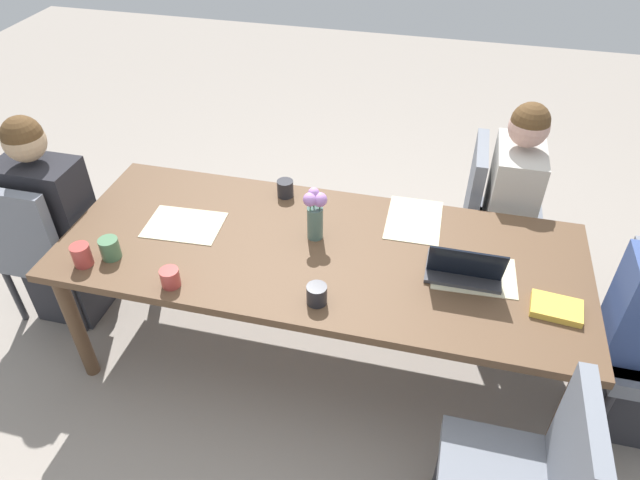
{
  "coord_description": "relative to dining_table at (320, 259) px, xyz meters",
  "views": [
    {
      "loc": [
        0.47,
        -1.94,
        2.39
      ],
      "look_at": [
        0.0,
        0.0,
        0.78
      ],
      "focal_mm": 31.98,
      "sensor_mm": 36.0,
      "label": 1
    }
  ],
  "objects": [
    {
      "name": "coffee_mug_near_right",
      "position": [
        -0.99,
        -0.35,
        0.12
      ],
      "size": [
        0.08,
        0.08,
        0.1
      ],
      "primitive_type": "cylinder",
      "color": "#AD3D38",
      "rests_on": "dining_table"
    },
    {
      "name": "chair_head_left_left_mid",
      "position": [
        -1.5,
        -0.04,
        -0.16
      ],
      "size": [
        0.44,
        0.44,
        0.9
      ],
      "color": "slate",
      "rests_on": "ground_plane"
    },
    {
      "name": "coffee_mug_far_left",
      "position": [
        -0.55,
        -0.38,
        0.11
      ],
      "size": [
        0.08,
        0.08,
        0.08
      ],
      "primitive_type": "cylinder",
      "color": "#AD3D38",
      "rests_on": "dining_table"
    },
    {
      "name": "coffee_mug_centre_left",
      "position": [
        -0.89,
        -0.28,
        0.12
      ],
      "size": [
        0.09,
        0.09,
        0.1
      ],
      "primitive_type": "cylinder",
      "color": "#47704C",
      "rests_on": "dining_table"
    },
    {
      "name": "placemat_far_left_near",
      "position": [
        0.39,
        0.32,
        0.07
      ],
      "size": [
        0.27,
        0.36,
        0.0
      ],
      "primitive_type": "cube",
      "rotation": [
        0.0,
        0.0,
        -1.55
      ],
      "color": "beige",
      "rests_on": "dining_table"
    },
    {
      "name": "chair_near_right_near",
      "position": [
        0.93,
        -0.78,
        -0.16
      ],
      "size": [
        0.44,
        0.44,
        0.9
      ],
      "color": "slate",
      "rests_on": "ground_plane"
    },
    {
      "name": "book_red_cover",
      "position": [
        1.02,
        -0.16,
        0.08
      ],
      "size": [
        0.21,
        0.16,
        0.03
      ],
      "primitive_type": "cube",
      "rotation": [
        0.0,
        0.0,
        -0.1
      ],
      "color": "gold",
      "rests_on": "dining_table"
    },
    {
      "name": "ground_plane",
      "position": [
        0.0,
        0.0,
        -0.66
      ],
      "size": [
        10.0,
        10.0,
        0.0
      ],
      "primitive_type": "plane",
      "color": "gray"
    },
    {
      "name": "person_head_left_left_mid",
      "position": [
        -1.44,
        0.03,
        -0.13
      ],
      "size": [
        0.4,
        0.36,
        1.19
      ],
      "color": "#2D2D33",
      "rests_on": "ground_plane"
    },
    {
      "name": "coffee_mug_near_left",
      "position": [
        -0.27,
        0.37,
        0.11
      ],
      "size": [
        0.08,
        0.08,
        0.09
      ],
      "primitive_type": "cylinder",
      "color": "#232328",
      "rests_on": "dining_table"
    },
    {
      "name": "flower_vase",
      "position": [
        -0.04,
        0.08,
        0.21
      ],
      "size": [
        0.11,
        0.09,
        0.27
      ],
      "color": "#4C6B60",
      "rests_on": "dining_table"
    },
    {
      "name": "person_far_left_near",
      "position": [
        0.87,
        0.74,
        -0.13
      ],
      "size": [
        0.36,
        0.4,
        1.19
      ],
      "color": "#2D2D33",
      "rests_on": "ground_plane"
    },
    {
      "name": "placemat_head_left_left_mid",
      "position": [
        -0.68,
        0.02,
        0.07
      ],
      "size": [
        0.37,
        0.28,
        0.0
      ],
      "primitive_type": "cube",
      "rotation": [
        0.0,
        0.0,
        0.06
      ],
      "color": "beige",
      "rests_on": "dining_table"
    },
    {
      "name": "laptop_head_right_left_far",
      "position": [
        0.64,
        -0.03,
        0.11
      ],
      "size": [
        0.32,
        0.22,
        0.2
      ],
      "color": "#38383D",
      "rests_on": "dining_table"
    },
    {
      "name": "placemat_head_right_left_far",
      "position": [
        0.69,
        -0.01,
        0.07
      ],
      "size": [
        0.37,
        0.28,
        0.0
      ],
      "primitive_type": "cube",
      "rotation": [
        0.0,
        0.0,
        3.19
      ],
      "color": "beige",
      "rests_on": "dining_table"
    },
    {
      "name": "coffee_mug_centre_right",
      "position": [
        0.07,
        -0.34,
        0.11
      ],
      "size": [
        0.08,
        0.08,
        0.09
      ],
      "primitive_type": "cylinder",
      "color": "#232328",
      "rests_on": "dining_table"
    },
    {
      "name": "chair_far_left_near",
      "position": [
        0.8,
        0.8,
        -0.16
      ],
      "size": [
        0.44,
        0.44,
        0.9
      ],
      "color": "slate",
      "rests_on": "ground_plane"
    },
    {
      "name": "dining_table",
      "position": [
        0.0,
        0.0,
        0.0
      ],
      "size": [
        2.39,
        0.96,
        0.73
      ],
      "color": "brown",
      "rests_on": "ground_plane"
    }
  ]
}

